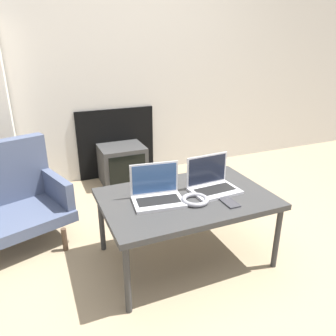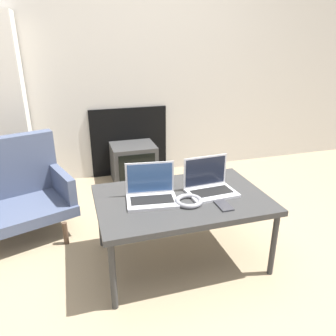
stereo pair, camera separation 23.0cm
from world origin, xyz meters
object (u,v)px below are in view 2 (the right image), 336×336
phone (223,205)px  laptop_left (151,192)px  laptop_right (209,184)px  tv (134,163)px  headphones (189,201)px  armchair (18,188)px

phone → laptop_left: bearing=151.7°
laptop_right → tv: bearing=96.1°
tv → phone: bearing=-81.5°
headphones → phone: headphones is taller
tv → armchair: bearing=-145.7°
laptop_right → headphones: size_ratio=1.87×
phone → armchair: bearing=144.2°
headphones → phone: bearing=-27.2°
armchair → headphones: bearing=-55.9°
laptop_right → phone: laptop_right is taller
headphones → armchair: (-1.07, 0.80, -0.13)m
laptop_right → tv: 1.44m
laptop_left → phone: laptop_left is taller
headphones → tv: bearing=92.0°
tv → armchair: (-1.01, -0.69, 0.16)m
phone → armchair: (-1.25, 0.90, -0.12)m
laptop_left → laptop_right: size_ratio=1.04×
phone → tv: size_ratio=0.32×
laptop_right → phone: (0.00, -0.21, -0.05)m
laptop_left → headphones: (0.21, -0.11, -0.04)m
phone → tv: phone is taller
laptop_left → armchair: size_ratio=0.42×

